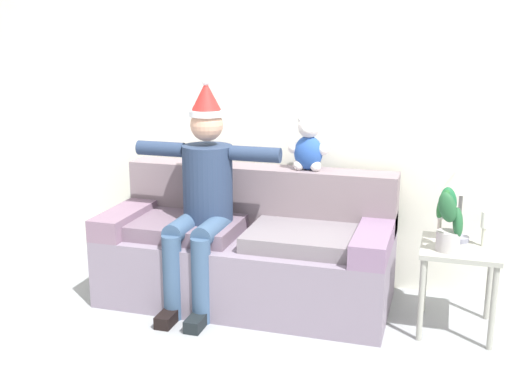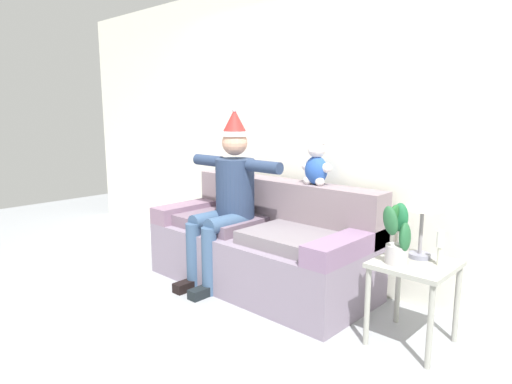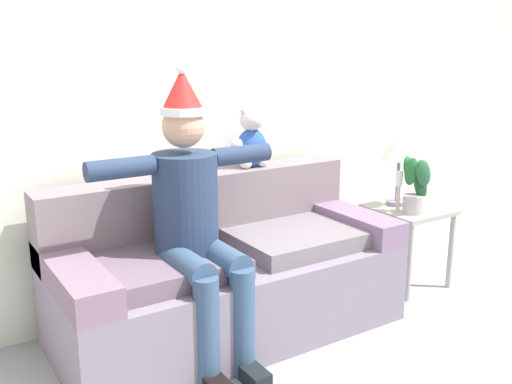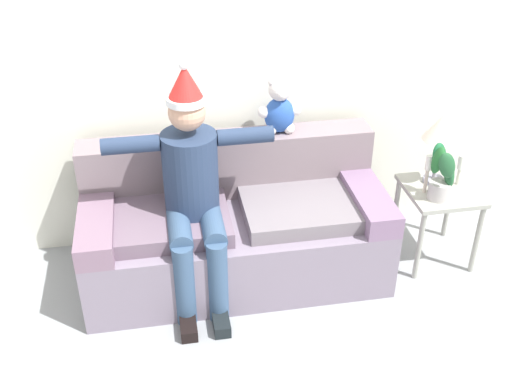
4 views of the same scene
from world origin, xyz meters
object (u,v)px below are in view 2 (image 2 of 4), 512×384
object	(u,v)px
person_seated	(227,194)
teddy_bear	(316,164)
candle_short	(440,244)
couch	(263,245)
candle_tall	(396,232)
potted_plant	(397,234)
side_table	(414,276)
table_lamp	(423,200)

from	to	relation	value
person_seated	teddy_bear	xyz separation A→B (m)	(0.62, 0.43, 0.27)
person_seated	candle_short	distance (m)	1.80
couch	candle_tall	bearing A→B (deg)	-5.41
couch	person_seated	distance (m)	0.54
potted_plant	candle_tall	bearing A→B (deg)	118.47
side_table	table_lamp	distance (m)	0.49
side_table	teddy_bear	bearing A→B (deg)	160.82
table_lamp	potted_plant	distance (m)	0.30
couch	table_lamp	bearing A→B (deg)	-0.02
side_table	potted_plant	distance (m)	0.32
candle_tall	person_seated	bearing A→B (deg)	-178.22
couch	potted_plant	bearing A→B (deg)	-9.22
couch	teddy_bear	size ratio (longest dim) A/B	5.13
couch	side_table	distance (m)	1.40
table_lamp	potted_plant	world-z (taller)	table_lamp
person_seated	candle_tall	distance (m)	1.53
person_seated	side_table	size ratio (longest dim) A/B	2.79
couch	side_table	world-z (taller)	couch
side_table	potted_plant	size ratio (longest dim) A/B	1.43
person_seated	potted_plant	xyz separation A→B (m)	(1.58, -0.05, -0.05)
side_table	candle_short	bearing A→B (deg)	16.99
potted_plant	candle_tall	xyz separation A→B (m)	(-0.05, 0.09, -0.01)
side_table	candle_short	xyz separation A→B (m)	(0.13, 0.04, 0.23)
person_seated	candle_short	xyz separation A→B (m)	(1.79, 0.11, -0.10)
table_lamp	candle_short	bearing A→B (deg)	-21.78
side_table	table_lamp	xyz separation A→B (m)	(-0.02, 0.10, 0.48)
teddy_bear	candle_tall	world-z (taller)	teddy_bear
candle_tall	table_lamp	bearing A→B (deg)	46.05
potted_plant	table_lamp	bearing A→B (deg)	73.31
couch	side_table	size ratio (longest dim) A/B	3.54
potted_plant	side_table	bearing A→B (deg)	54.85
side_table	table_lamp	size ratio (longest dim) A/B	1.10
couch	candle_short	distance (m)	1.56
side_table	table_lamp	world-z (taller)	table_lamp
candle_short	table_lamp	bearing A→B (deg)	158.22
person_seated	candle_short	bearing A→B (deg)	3.44
potted_plant	candle_short	world-z (taller)	potted_plant
teddy_bear	candle_short	world-z (taller)	teddy_bear
person_seated	side_table	world-z (taller)	person_seated
person_seated	side_table	xyz separation A→B (m)	(1.66, 0.07, -0.33)
couch	candle_short	world-z (taller)	couch
couch	potted_plant	xyz separation A→B (m)	(1.31, -0.21, 0.39)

